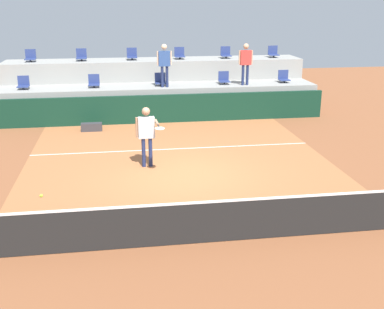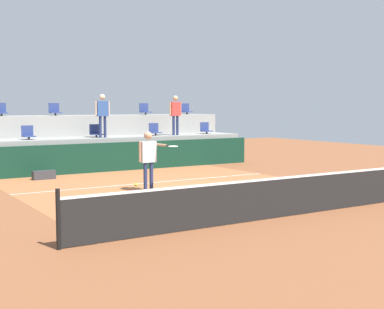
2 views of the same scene
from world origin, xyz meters
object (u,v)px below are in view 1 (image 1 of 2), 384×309
stadium_chair_lower_far_right (284,77)px  stadium_chair_upper_left (81,56)px  spectator_leaning_on_rail (164,61)px  stadium_chair_upper_far_right (273,53)px  stadium_chair_upper_right (226,53)px  tennis_player (147,131)px  equipment_bag (92,127)px  stadium_chair_lower_center (160,80)px  stadium_chair_lower_far_left (23,84)px  tennis_ball (41,196)px  stadium_chair_lower_left (94,82)px  stadium_chair_upper_mid_left (132,55)px  spectator_in_white (246,60)px  stadium_chair_upper_far_left (30,57)px  stadium_chair_lower_right (224,79)px  stadium_chair_upper_mid_right (180,54)px

stadium_chair_lower_far_right → stadium_chair_upper_left: 8.72m
spectator_leaning_on_rail → stadium_chair_upper_far_right: bearing=22.8°
stadium_chair_upper_right → tennis_player: 9.29m
stadium_chair_upper_far_right → equipment_bag: bearing=-154.1°
stadium_chair_lower_center → spectator_leaning_on_rail: (0.14, -0.38, 0.82)m
stadium_chair_lower_far_right → spectator_leaning_on_rail: bearing=-175.7°
tennis_player → stadium_chair_lower_center: bearing=81.4°
stadium_chair_lower_far_left → tennis_ball: (2.07, -10.42, -0.57)m
stadium_chair_lower_left → stadium_chair_upper_mid_left: size_ratio=1.00×
spectator_leaning_on_rail → spectator_in_white: spectator_leaning_on_rail is taller
stadium_chair_upper_far_left → stadium_chair_upper_far_right: same height
stadium_chair_lower_left → stadium_chair_upper_left: stadium_chair_upper_left is taller
stadium_chair_lower_far_right → stadium_chair_upper_right: size_ratio=1.00×
stadium_chair_lower_center → stadium_chair_upper_mid_left: stadium_chair_upper_mid_left is taller
stadium_chair_lower_right → stadium_chair_lower_far_right: 2.60m
stadium_chair_lower_left → tennis_ball: stadium_chair_lower_left is taller
tennis_player → stadium_chair_upper_far_right: bearing=52.6°
stadium_chair_upper_far_left → tennis_ball: bearing=-80.7°
stadium_chair_lower_center → equipment_bag: stadium_chair_lower_center is taller
stadium_chair_lower_center → equipment_bag: bearing=-142.3°
stadium_chair_upper_mid_right → stadium_chair_upper_far_right: same height
stadium_chair_lower_right → stadium_chair_lower_left: bearing=180.0°
stadium_chair_upper_mid_left → equipment_bag: (-1.69, -3.93, -2.16)m
stadium_chair_upper_far_right → spectator_leaning_on_rail: (-5.19, -2.18, -0.03)m
stadium_chair_lower_left → tennis_player: 6.68m
stadium_chair_lower_left → stadium_chair_lower_right: same height
stadium_chair_lower_far_left → stadium_chair_upper_far_right: (10.75, 1.80, 0.85)m
stadium_chair_upper_left → equipment_bag: stadium_chair_upper_left is taller
stadium_chair_upper_far_left → stadium_chair_upper_right: bearing=0.0°
stadium_chair_lower_left → stadium_chair_lower_right: bearing=0.0°
stadium_chair_upper_far_left → stadium_chair_upper_far_right: size_ratio=1.00×
stadium_chair_lower_far_left → stadium_chair_lower_right: bearing=0.0°
tennis_player → tennis_ball: 4.63m
stadium_chair_upper_right → stadium_chair_upper_far_right: same height
stadium_chair_upper_mid_right → equipment_bag: stadium_chair_upper_mid_right is taller
stadium_chair_lower_left → stadium_chair_lower_center: 2.67m
stadium_chair_upper_right → tennis_ball: stadium_chair_upper_right is taller
stadium_chair_lower_far_left → stadium_chair_upper_right: size_ratio=1.00×
stadium_chair_upper_left → stadium_chair_upper_right: (6.35, 0.00, 0.00)m
stadium_chair_lower_right → stadium_chair_upper_mid_right: stadium_chair_upper_mid_right is taller
stadium_chair_lower_left → stadium_chair_upper_far_left: stadium_chair_upper_far_left is taller
stadium_chair_upper_mid_left → stadium_chair_upper_mid_right: (2.10, 0.00, 0.00)m
stadium_chair_lower_right → stadium_chair_upper_right: (0.46, 1.80, 0.85)m
spectator_in_white → tennis_player: bearing=-126.2°
stadium_chair_upper_far_right → stadium_chair_upper_mid_left: bearing=180.0°
stadium_chair_upper_mid_right → tennis_ball: (-4.38, -12.22, -1.42)m
stadium_chair_lower_center → stadium_chair_upper_right: stadium_chair_upper_right is taller
stadium_chair_lower_far_left → stadium_chair_upper_mid_left: bearing=22.5°
stadium_chair_lower_left → stadium_chair_lower_far_right: 7.94m
stadium_chair_lower_right → tennis_ball: bearing=-120.0°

